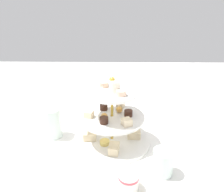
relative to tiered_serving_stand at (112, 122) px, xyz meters
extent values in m
plane|color=white|center=(0.00, 0.00, -0.08)|extent=(2.40, 2.40, 0.00)
cylinder|color=white|center=(0.00, 0.00, -0.08)|extent=(0.29, 0.29, 0.01)
cylinder|color=white|center=(0.00, 0.00, 0.02)|extent=(0.24, 0.24, 0.01)
cylinder|color=white|center=(0.00, 0.00, 0.12)|extent=(0.18, 0.18, 0.01)
cylinder|color=gold|center=(0.00, 0.00, 0.04)|extent=(0.01, 0.01, 0.25)
sphere|color=gold|center=(0.00, 0.00, 0.16)|extent=(0.02, 0.02, 0.02)
cube|color=beige|center=(0.01, -0.08, -0.06)|extent=(0.04, 0.05, 0.03)
cube|color=beige|center=(0.08, 0.01, -0.06)|extent=(0.05, 0.04, 0.03)
cube|color=beige|center=(-0.01, 0.08, -0.06)|extent=(0.04, 0.05, 0.03)
cube|color=beige|center=(-0.08, -0.01, -0.06)|extent=(0.05, 0.04, 0.03)
cylinder|color=#E5C660|center=(0.04, -0.03, -0.06)|extent=(0.04, 0.04, 0.01)
cylinder|color=#381E14|center=(0.05, -0.03, 0.04)|extent=(0.03, 0.03, 0.02)
cylinder|color=#381E14|center=(0.00, 0.06, 0.04)|extent=(0.03, 0.03, 0.02)
cylinder|color=#381E14|center=(-0.05, -0.03, 0.04)|extent=(0.03, 0.03, 0.02)
cube|color=beige|center=(0.07, 0.05, 0.04)|extent=(0.04, 0.04, 0.02)
cube|color=beige|center=(-0.08, 0.03, 0.04)|extent=(0.04, 0.04, 0.02)
cube|color=beige|center=(0.01, -0.08, 0.04)|extent=(0.04, 0.04, 0.02)
sphere|color=gold|center=(-0.03, 0.03, 0.04)|extent=(0.02, 0.02, 0.02)
sphere|color=gold|center=(0.03, -0.03, 0.04)|extent=(0.02, 0.02, 0.02)
cylinder|color=beige|center=(-0.04, -0.03, 0.13)|extent=(0.03, 0.03, 0.02)
cylinder|color=beige|center=(0.04, 0.03, 0.13)|extent=(0.03, 0.03, 0.02)
cylinder|color=white|center=(0.01, 0.01, 0.14)|extent=(0.04, 0.04, 0.04)
cube|color=silver|center=(-0.04, -0.03, 0.13)|extent=(0.09, 0.05, 0.00)
cube|color=silver|center=(0.04, -0.03, 0.13)|extent=(0.08, 0.05, 0.00)
cylinder|color=silver|center=(-0.03, -0.23, -0.02)|extent=(0.07, 0.07, 0.12)
cylinder|color=silver|center=(0.17, 0.16, -0.04)|extent=(0.06, 0.06, 0.08)
cylinder|color=white|center=(0.24, 0.05, -0.08)|extent=(0.09, 0.09, 0.01)
cylinder|color=white|center=(0.24, 0.05, -0.05)|extent=(0.06, 0.06, 0.04)
cylinder|color=#D14C56|center=(0.24, 0.05, -0.03)|extent=(0.06, 0.06, 0.01)
cube|color=silver|center=(-0.28, -0.01, -0.08)|extent=(0.04, 0.17, 0.00)
cube|color=silver|center=(0.23, -0.16, -0.08)|extent=(0.09, 0.16, 0.00)
camera|label=1|loc=(0.70, 0.01, 0.40)|focal=35.05mm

